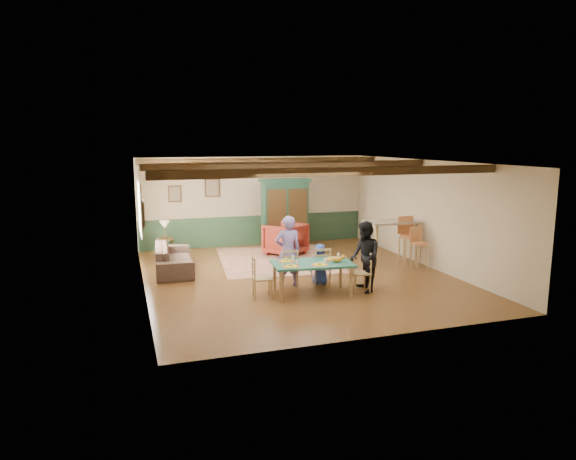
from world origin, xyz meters
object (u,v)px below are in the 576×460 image
object	(u,v)px
person_man	(288,251)
cat	(337,259)
dining_chair_end_right	(360,272)
sofa	(174,258)
armchair	(285,239)
table_lamp	(165,230)
dining_chair_far_left	(289,268)
end_table	(166,248)
dining_chair_far_right	(321,266)
person_child	(320,264)
bar_stool_left	(409,242)
dining_chair_end_left	(262,277)
counter_table	(391,242)
bar_stool_right	(419,249)
armoire	(285,214)
dining_table	(312,279)
person_woman	(365,257)

from	to	relation	value
person_man	cat	xyz separation A→B (m)	(0.77, -0.91, -0.02)
dining_chair_end_right	sofa	world-z (taller)	dining_chair_end_right
armchair	table_lamp	world-z (taller)	table_lamp
dining_chair_far_left	end_table	xyz separation A→B (m)	(-2.32, 3.84, -0.17)
dining_chair_far_right	dining_chair_end_right	size ratio (longest dim) A/B	1.00
dining_chair_far_left	armchair	size ratio (longest dim) A/B	0.88
person_child	bar_stool_left	world-z (taller)	bar_stool_left
person_child	table_lamp	world-z (taller)	table_lamp
dining_chair_end_left	counter_table	bearing A→B (deg)	-58.61
dining_chair_end_left	bar_stool_right	xyz separation A→B (m)	(4.35, 1.09, 0.09)
armoire	sofa	size ratio (longest dim) A/B	0.93
dining_chair_far_left	person_man	xyz separation A→B (m)	(0.01, 0.07, 0.35)
dining_chair_far_right	end_table	size ratio (longest dim) A/B	1.65
person_child	sofa	xyz separation A→B (m)	(-2.99, 2.21, -0.14)
person_child	armoire	world-z (taller)	armoire
cat	sofa	world-z (taller)	cat
dining_chair_end_right	table_lamp	world-z (taller)	table_lamp
person_child	table_lamp	distance (m)	4.92
armoire	end_table	xyz separation A→B (m)	(-3.51, -0.19, -0.77)
dining_chair_far_left	bar_stool_left	bearing A→B (deg)	-160.21
dining_chair_far_left	dining_chair_end_left	bearing A→B (deg)	43.83
dining_table	armoire	bearing A→B (deg)	79.17
person_child	end_table	world-z (taller)	person_child
cat	armchair	size ratio (longest dim) A/B	0.33
dining_chair_far_left	bar_stool_right	distance (m)	3.64
table_lamp	person_child	bearing A→B (deg)	-51.54
armoire	person_woman	bearing A→B (deg)	-86.75
armchair	sofa	world-z (taller)	armchair
dining_table	dining_chair_end_right	world-z (taller)	dining_chair_end_right
armchair	bar_stool_right	world-z (taller)	bar_stool_right
dining_chair_end_left	person_man	size ratio (longest dim) A/B	0.55
person_woman	armoire	world-z (taller)	armoire
dining_chair_far_right	person_man	distance (m)	0.82
dining_table	table_lamp	world-z (taller)	table_lamp
dining_table	armoire	xyz separation A→B (m)	(0.90, 4.72, 0.69)
person_child	bar_stool_left	size ratio (longest dim) A/B	0.72
armoire	bar_stool_right	size ratio (longest dim) A/B	1.98
dining_table	dining_chair_far_right	distance (m)	0.76
table_lamp	dining_chair_end_right	bearing A→B (deg)	-51.80
dining_chair_far_right	armoire	distance (m)	4.18
dining_chair_far_right	person_woman	distance (m)	1.07
person_man	armchair	distance (m)	3.17
dining_chair_far_right	bar_stool_left	bearing A→B (deg)	-155.33
dining_chair_far_right	armchair	distance (m)	3.18
dining_chair_end_left	sofa	size ratio (longest dim) A/B	0.39
person_woman	table_lamp	size ratio (longest dim) A/B	3.13
armoire	counter_table	distance (m)	3.45
dining_chair_end_right	counter_table	distance (m)	2.84
person_woman	cat	xyz separation A→B (m)	(-0.65, -0.02, 0.01)
person_woman	end_table	size ratio (longest dim) A/B	2.87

